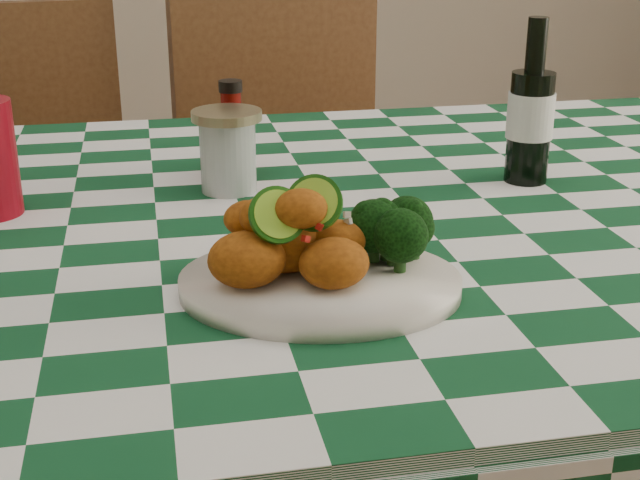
{
  "coord_description": "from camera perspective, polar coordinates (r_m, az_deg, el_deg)",
  "views": [
    {
      "loc": [
        -0.11,
        -1.01,
        1.14
      ],
      "look_at": [
        0.05,
        -0.24,
        0.84
      ],
      "focal_mm": 50.0,
      "sensor_mm": 36.0,
      "label": 1
    }
  ],
  "objects": [
    {
      "name": "plate",
      "position": [
        0.86,
        -0.0,
        -2.86
      ],
      "size": [
        0.31,
        0.27,
        0.02
      ],
      "primitive_type": null,
      "rotation": [
        0.0,
        0.0,
        -0.21
      ],
      "color": "silver",
      "rests_on": "dining_table"
    },
    {
      "name": "fried_chicken_pile",
      "position": [
        0.84,
        -1.35,
        0.37
      ],
      "size": [
        0.14,
        0.1,
        0.09
      ],
      "primitive_type": null,
      "color": "#A85410",
      "rests_on": "plate"
    },
    {
      "name": "broccoli_side",
      "position": [
        0.87,
        5.03,
        0.23
      ],
      "size": [
        0.08,
        0.08,
        0.06
      ],
      "primitive_type": null,
      "color": "black",
      "rests_on": "plate"
    },
    {
      "name": "ketchup_bottle",
      "position": [
        1.23,
        -5.66,
        7.16
      ],
      "size": [
        0.06,
        0.06,
        0.13
      ],
      "primitive_type": null,
      "rotation": [
        0.0,
        0.0,
        -0.08
      ],
      "color": "#670905",
      "rests_on": "dining_table"
    },
    {
      "name": "mason_jar",
      "position": [
        1.16,
        -5.91,
        5.68
      ],
      "size": [
        0.09,
        0.09,
        0.11
      ],
      "primitive_type": null,
      "rotation": [
        0.0,
        0.0,
        0.0
      ],
      "color": "#B2BCBA",
      "rests_on": "dining_table"
    },
    {
      "name": "beer_bottle",
      "position": [
        1.21,
        13.39,
        8.61
      ],
      "size": [
        0.08,
        0.08,
        0.22
      ],
      "primitive_type": null,
      "rotation": [
        0.0,
        0.0,
        0.27
      ],
      "color": "black",
      "rests_on": "dining_table"
    },
    {
      "name": "wooden_chair_left",
      "position": [
        1.89,
        -17.51,
        -0.77
      ],
      "size": [
        0.51,
        0.53,
        0.95
      ],
      "primitive_type": null,
      "rotation": [
        0.0,
        0.0,
        0.19
      ],
      "color": "#472814",
      "rests_on": "ground"
    },
    {
      "name": "wooden_chair_right",
      "position": [
        1.9,
        -0.68,
        1.7
      ],
      "size": [
        0.55,
        0.56,
        1.03
      ],
      "primitive_type": null,
      "rotation": [
        0.0,
        0.0,
        0.17
      ],
      "color": "#472814",
      "rests_on": "ground"
    }
  ]
}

